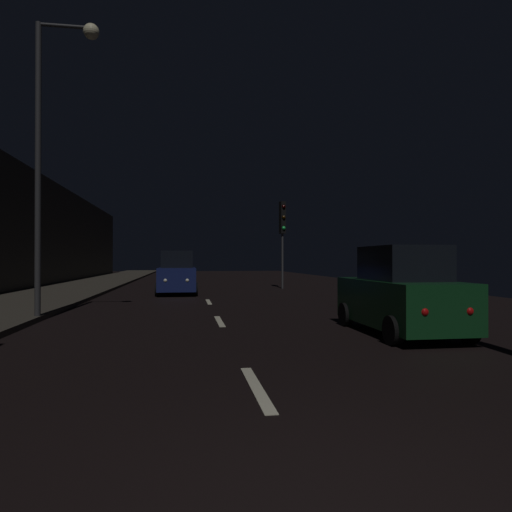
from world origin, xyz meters
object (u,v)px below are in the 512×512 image
at_px(car_parked_right_near, 401,294).
at_px(car_approaching_headlights, 177,274).
at_px(streetlamp_overhead, 54,126).
at_px(traffic_light_far_right, 283,225).

bearing_deg(car_parked_right_near, car_approaching_headlights, 21.68).
relative_size(streetlamp_overhead, car_parked_right_near, 2.09).
bearing_deg(traffic_light_far_right, car_parked_right_near, -15.56).
distance_m(traffic_light_far_right, streetlamp_overhead, 16.25).
bearing_deg(streetlamp_overhead, car_approaching_headlights, 71.80).
height_order(streetlamp_overhead, car_approaching_headlights, streetlamp_overhead).
height_order(car_approaching_headlights, car_parked_right_near, car_approaching_headlights).
xyz_separation_m(streetlamp_overhead, car_approaching_headlights, (3.21, 9.77, -4.43)).
bearing_deg(car_parked_right_near, traffic_light_far_right, -2.75).
xyz_separation_m(streetlamp_overhead, car_parked_right_near, (8.49, -3.52, -4.49)).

